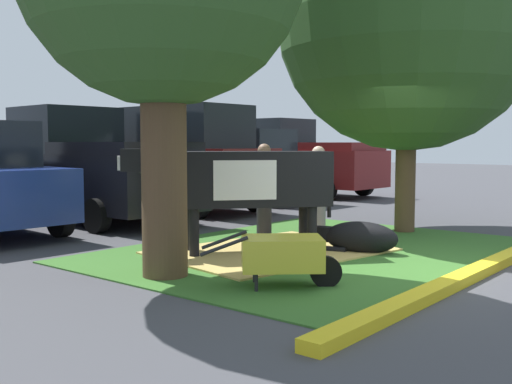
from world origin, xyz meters
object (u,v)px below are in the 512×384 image
person_visitor_near (318,190)px  pickup_truck_maroon (297,160)px  shade_tree_right (408,19)px  calf_lying (359,238)px  hatchback_white (249,167)px  suv_dark_grey (184,158)px  wheelbarrow (284,254)px  pickup_truck_black (88,168)px  person_handler (264,188)px  cow_holstein (244,180)px

person_visitor_near → pickup_truck_maroon: (7.17, 5.59, 0.26)m
shade_tree_right → calf_lying: 4.38m
shade_tree_right → hatchback_white: shade_tree_right is taller
suv_dark_grey → wheelbarrow: bearing=-125.9°
hatchback_white → pickup_truck_maroon: pickup_truck_maroon is taller
person_visitor_near → pickup_truck_black: 5.37m
calf_lying → suv_dark_grey: (2.40, 6.23, 1.03)m
person_handler → cow_holstein: bearing=-152.3°
wheelbarrow → hatchback_white: 10.21m
cow_holstein → wheelbarrow: size_ratio=1.93×
calf_lying → pickup_truck_black: bearing=91.6°
calf_lying → pickup_truck_maroon: size_ratio=0.24×
cow_holstein → person_handler: size_ratio=1.62×
wheelbarrow → person_visitor_near: bearing=27.6°
suv_dark_grey → hatchback_white: size_ratio=1.05×
cow_holstein → person_handler: 1.55m
shade_tree_right → person_visitor_near: 3.54m
calf_lying → hatchback_white: hatchback_white is taller
person_visitor_near → suv_dark_grey: suv_dark_grey is taller
shade_tree_right → pickup_truck_maroon: (5.45, 6.35, -2.74)m
hatchback_white → pickup_truck_maroon: size_ratio=0.82×
calf_lying → person_handler: person_handler is taller
suv_dark_grey → pickup_truck_maroon: size_ratio=0.85×
calf_lying → person_visitor_near: (0.71, 1.20, 0.61)m
shade_tree_right → person_handler: bearing=144.9°
pickup_truck_black → hatchback_white: (5.28, -0.05, -0.13)m
cow_holstein → pickup_truck_black: 5.30m
wheelbarrow → suv_dark_grey: (4.83, 6.67, 0.88)m
cow_holstein → calf_lying: 1.91m
person_visitor_near → cow_holstein: bearing=177.6°
pickup_truck_black → person_handler: bearing=-84.7°
shade_tree_right → cow_holstein: shade_tree_right is taller
pickup_truck_maroon → shade_tree_right: bearing=-130.6°
suv_dark_grey → hatchback_white: 2.72m
person_visitor_near → pickup_truck_maroon: size_ratio=0.29×
person_visitor_near → suv_dark_grey: bearing=71.4°
calf_lying → wheelbarrow: size_ratio=0.97×
person_handler → hatchback_white: hatchback_white is taller
calf_lying → wheelbarrow: 2.47m
shade_tree_right → calf_lying: (-2.43, -0.44, -3.61)m
shade_tree_right → person_handler: size_ratio=3.82×
shade_tree_right → calf_lying: size_ratio=4.67×
cow_holstein → suv_dark_grey: bearing=54.5°
person_visitor_near → wheelbarrow: (-3.14, -1.64, -0.46)m
shade_tree_right → person_handler: 4.01m
pickup_truck_black → hatchback_white: 5.28m
person_handler → pickup_truck_black: size_ratio=0.30×
cow_holstein → calf_lying: bearing=-48.7°
calf_lying → pickup_truck_maroon: (7.88, 6.79, 0.88)m
calf_lying → shade_tree_right: bearing=10.3°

